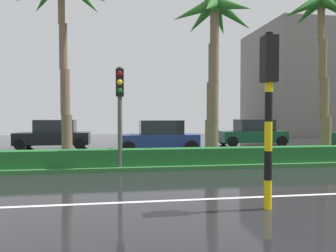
{
  "coord_description": "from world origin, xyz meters",
  "views": [
    {
      "loc": [
        4.74,
        -5.48,
        1.98
      ],
      "look_at": [
        7.07,
        9.23,
        1.5
      ],
      "focal_mm": 35.17,
      "sensor_mm": 36.0,
      "label": 1
    }
  ],
  "objects_px": {
    "palm_tree_mid_right": "(322,24)",
    "car_in_traffic_second": "(159,137)",
    "palm_tree_centre": "(62,0)",
    "palm_tree_centre_right": "(214,33)",
    "car_in_traffic_third": "(253,133)",
    "car_in_traffic_leading": "(54,135)",
    "traffic_signal_median_right": "(120,98)",
    "traffic_signal_foreground": "(268,88)"
  },
  "relations": [
    {
      "from": "palm_tree_mid_right",
      "to": "car_in_traffic_second",
      "type": "xyz_separation_m",
      "value": [
        -7.15,
        3.67,
        -5.42
      ]
    },
    {
      "from": "car_in_traffic_second",
      "to": "palm_tree_centre",
      "type": "bearing_deg",
      "value": 39.5
    },
    {
      "from": "palm_tree_centre_right",
      "to": "palm_tree_mid_right",
      "type": "bearing_deg",
      "value": 5.41
    },
    {
      "from": "palm_tree_centre",
      "to": "car_in_traffic_third",
      "type": "bearing_deg",
      "value": 30.2
    },
    {
      "from": "palm_tree_centre",
      "to": "car_in_traffic_leading",
      "type": "height_order",
      "value": "palm_tree_centre"
    },
    {
      "from": "palm_tree_mid_right",
      "to": "traffic_signal_median_right",
      "type": "height_order",
      "value": "palm_tree_mid_right"
    },
    {
      "from": "palm_tree_centre_right",
      "to": "traffic_signal_foreground",
      "type": "bearing_deg",
      "value": -97.91
    },
    {
      "from": "traffic_signal_foreground",
      "to": "car_in_traffic_third",
      "type": "relative_size",
      "value": 0.86
    },
    {
      "from": "palm_tree_mid_right",
      "to": "car_in_traffic_leading",
      "type": "height_order",
      "value": "palm_tree_mid_right"
    },
    {
      "from": "traffic_signal_median_right",
      "to": "palm_tree_centre",
      "type": "bearing_deg",
      "value": 134.91
    },
    {
      "from": "palm_tree_centre_right",
      "to": "palm_tree_mid_right",
      "type": "height_order",
      "value": "palm_tree_mid_right"
    },
    {
      "from": "palm_tree_mid_right",
      "to": "car_in_traffic_third",
      "type": "bearing_deg",
      "value": 95.01
    },
    {
      "from": "palm_tree_centre_right",
      "to": "traffic_signal_foreground",
      "type": "relative_size",
      "value": 1.9
    },
    {
      "from": "traffic_signal_median_right",
      "to": "traffic_signal_foreground",
      "type": "xyz_separation_m",
      "value": [
        3.02,
        -5.27,
        -0.04
      ]
    },
    {
      "from": "car_in_traffic_third",
      "to": "palm_tree_mid_right",
      "type": "bearing_deg",
      "value": 95.01
    },
    {
      "from": "traffic_signal_median_right",
      "to": "traffic_signal_foreground",
      "type": "height_order",
      "value": "traffic_signal_foreground"
    },
    {
      "from": "palm_tree_centre",
      "to": "car_in_traffic_second",
      "type": "relative_size",
      "value": 1.86
    },
    {
      "from": "palm_tree_centre_right",
      "to": "traffic_signal_foreground",
      "type": "distance_m",
      "value": 7.75
    },
    {
      "from": "car_in_traffic_leading",
      "to": "traffic_signal_foreground",
      "type": "bearing_deg",
      "value": 115.86
    },
    {
      "from": "car_in_traffic_leading",
      "to": "car_in_traffic_second",
      "type": "relative_size",
      "value": 1.0
    },
    {
      "from": "palm_tree_centre_right",
      "to": "palm_tree_mid_right",
      "type": "distance_m",
      "value": 5.4
    },
    {
      "from": "palm_tree_centre",
      "to": "car_in_traffic_second",
      "type": "distance_m",
      "value": 8.27
    },
    {
      "from": "traffic_signal_foreground",
      "to": "car_in_traffic_leading",
      "type": "distance_m",
      "value": 15.87
    },
    {
      "from": "palm_tree_centre",
      "to": "palm_tree_mid_right",
      "type": "bearing_deg",
      "value": 0.17
    },
    {
      "from": "car_in_traffic_leading",
      "to": "car_in_traffic_second",
      "type": "distance_m",
      "value": 6.71
    },
    {
      "from": "palm_tree_mid_right",
      "to": "car_in_traffic_third",
      "type": "height_order",
      "value": "palm_tree_mid_right"
    },
    {
      "from": "palm_tree_mid_right",
      "to": "traffic_signal_foreground",
      "type": "bearing_deg",
      "value": -129.63
    },
    {
      "from": "car_in_traffic_second",
      "to": "car_in_traffic_third",
      "type": "height_order",
      "value": "same"
    },
    {
      "from": "traffic_signal_foreground",
      "to": "car_in_traffic_leading",
      "type": "height_order",
      "value": "traffic_signal_foreground"
    },
    {
      "from": "traffic_signal_median_right",
      "to": "car_in_traffic_leading",
      "type": "distance_m",
      "value": 9.89
    },
    {
      "from": "palm_tree_centre_right",
      "to": "car_in_traffic_second",
      "type": "relative_size",
      "value": 1.64
    },
    {
      "from": "traffic_signal_foreground",
      "to": "palm_tree_centre",
      "type": "bearing_deg",
      "value": -54.89
    },
    {
      "from": "car_in_traffic_third",
      "to": "traffic_signal_median_right",
      "type": "bearing_deg",
      "value": 44.96
    },
    {
      "from": "palm_tree_centre_right",
      "to": "car_in_traffic_third",
      "type": "relative_size",
      "value": 1.64
    },
    {
      "from": "palm_tree_centre",
      "to": "traffic_signal_foreground",
      "type": "xyz_separation_m",
      "value": [
        5.33,
        -7.58,
        -4.14
      ]
    },
    {
      "from": "palm_tree_centre_right",
      "to": "car_in_traffic_second",
      "type": "bearing_deg",
      "value": 113.66
    },
    {
      "from": "palm_tree_centre",
      "to": "traffic_signal_median_right",
      "type": "xyz_separation_m",
      "value": [
        2.31,
        -2.31,
        -4.11
      ]
    },
    {
      "from": "palm_tree_centre_right",
      "to": "car_in_traffic_leading",
      "type": "xyz_separation_m",
      "value": [
        -7.87,
        7.08,
        -4.65
      ]
    },
    {
      "from": "car_in_traffic_leading",
      "to": "car_in_traffic_third",
      "type": "bearing_deg",
      "value": 179.22
    },
    {
      "from": "traffic_signal_foreground",
      "to": "car_in_traffic_leading",
      "type": "bearing_deg",
      "value": -64.14
    },
    {
      "from": "palm_tree_mid_right",
      "to": "traffic_signal_foreground",
      "type": "distance_m",
      "value": 10.56
    },
    {
      "from": "palm_tree_mid_right",
      "to": "car_in_traffic_second",
      "type": "height_order",
      "value": "palm_tree_mid_right"
    }
  ]
}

